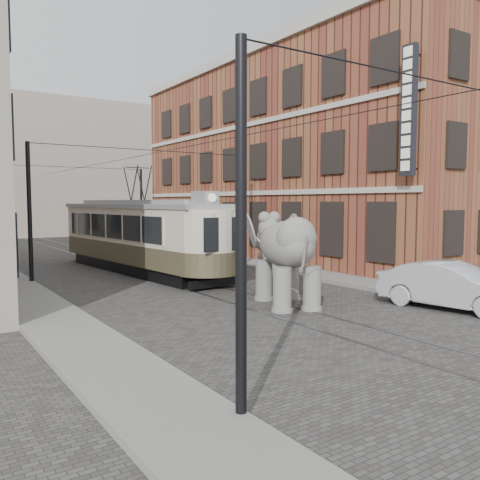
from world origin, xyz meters
TOP-DOWN VIEW (x-y plane):
  - ground at (0.00, 0.00)m, footprint 120.00×120.00m
  - tram_rails at (0.00, 0.00)m, footprint 1.54×80.00m
  - sidewalk_right at (6.00, 0.00)m, footprint 2.00×60.00m
  - sidewalk_left at (-6.50, 0.00)m, footprint 2.00×60.00m
  - brick_building at (11.00, 9.00)m, footprint 8.00×26.00m
  - distant_block at (0.00, 40.00)m, footprint 28.00×10.00m
  - catenary at (-0.20, 5.00)m, footprint 11.00×30.20m
  - tram at (-0.33, 7.08)m, footprint 3.82×13.35m
  - elephant at (0.74, -3.31)m, footprint 4.41×5.82m
  - parked_car at (4.77, -6.84)m, footprint 2.47×4.88m

SIDE VIEW (x-z plane):
  - ground at x=0.00m, z-range 0.00..0.00m
  - tram_rails at x=0.00m, z-range 0.00..0.02m
  - sidewalk_right at x=6.00m, z-range 0.00..0.15m
  - sidewalk_left at x=-6.50m, z-range 0.00..0.15m
  - parked_car at x=4.77m, z-range 0.00..1.54m
  - elephant at x=0.74m, z-range 0.00..3.16m
  - tram at x=-0.33m, z-range 0.00..5.23m
  - catenary at x=-0.20m, z-range 0.00..6.00m
  - brick_building at x=11.00m, z-range 0.00..12.00m
  - distant_block at x=0.00m, z-range 0.00..14.00m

